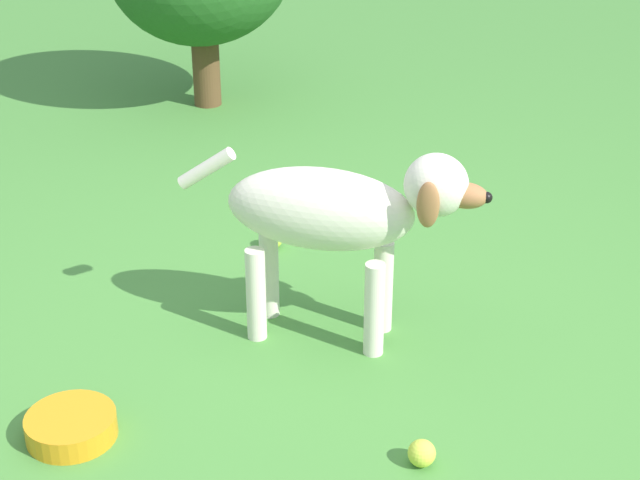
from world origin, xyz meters
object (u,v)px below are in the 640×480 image
at_px(tennis_ball_0, 273,239).
at_px(tennis_ball_1, 422,453).
at_px(dog, 338,214).
at_px(water_bowl, 71,426).

relative_size(tennis_ball_0, tennis_ball_1, 1.00).
bearing_deg(tennis_ball_0, dog, -123.83).
height_order(tennis_ball_0, water_bowl, tennis_ball_0).
height_order(tennis_ball_1, water_bowl, tennis_ball_1).
bearing_deg(water_bowl, tennis_ball_0, 11.14).
distance_m(dog, water_bowl, 0.87).
height_order(dog, tennis_ball_1, dog).
distance_m(dog, tennis_ball_0, 0.67).
bearing_deg(tennis_ball_0, tennis_ball_1, -125.12).
xyz_separation_m(dog, water_bowl, (-0.75, 0.27, -0.35)).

